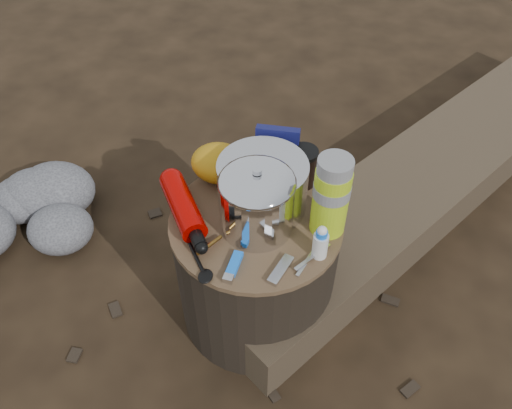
% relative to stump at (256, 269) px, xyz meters
% --- Properties ---
extents(ground, '(60.00, 60.00, 0.00)m').
position_rel_stump_xyz_m(ground, '(0.00, 0.00, -0.21)').
color(ground, black).
rests_on(ground, ground).
extents(stump, '(0.46, 0.46, 0.42)m').
position_rel_stump_xyz_m(stump, '(0.00, 0.00, 0.00)').
color(stump, black).
rests_on(stump, ground).
extents(log_main, '(1.53, 1.92, 0.18)m').
position_rel_stump_xyz_m(log_main, '(0.56, 0.68, -0.12)').
color(log_main, '#403325').
rests_on(log_main, ground).
extents(log_small, '(0.88, 1.00, 0.09)m').
position_rel_stump_xyz_m(log_small, '(0.52, 0.71, -0.16)').
color(log_small, '#403325').
rests_on(log_small, ground).
extents(foil_windscreen, '(0.24, 0.24, 0.14)m').
position_rel_stump_xyz_m(foil_windscreen, '(0.01, 0.06, 0.28)').
color(foil_windscreen, silver).
rests_on(foil_windscreen, stump).
extents(camping_pot, '(0.19, 0.19, 0.19)m').
position_rel_stump_xyz_m(camping_pot, '(0.01, -0.02, 0.30)').
color(camping_pot, silver).
rests_on(camping_pot, stump).
extents(fuel_bottle, '(0.21, 0.27, 0.07)m').
position_rel_stump_xyz_m(fuel_bottle, '(-0.19, -0.02, 0.24)').
color(fuel_bottle, '#AB0300').
rests_on(fuel_bottle, stump).
extents(thermos, '(0.09, 0.09, 0.23)m').
position_rel_stump_xyz_m(thermos, '(0.18, 0.01, 0.32)').
color(thermos, '#B0D41A').
rests_on(thermos, stump).
extents(travel_mug, '(0.08, 0.08, 0.11)m').
position_rel_stump_xyz_m(travel_mug, '(0.10, 0.17, 0.27)').
color(travel_mug, black).
rests_on(travel_mug, stump).
extents(stuff_sack, '(0.16, 0.13, 0.11)m').
position_rel_stump_xyz_m(stuff_sack, '(-0.13, 0.14, 0.26)').
color(stuff_sack, '#B88010').
rests_on(stuff_sack, stump).
extents(food_pouch, '(0.12, 0.03, 0.15)m').
position_rel_stump_xyz_m(food_pouch, '(0.02, 0.19, 0.29)').
color(food_pouch, '#0F1148').
rests_on(food_pouch, stump).
extents(lighter, '(0.03, 0.09, 0.02)m').
position_rel_stump_xyz_m(lighter, '(-0.02, -0.16, 0.22)').
color(lighter, '#1970F4').
rests_on(lighter, stump).
extents(multitool, '(0.05, 0.10, 0.01)m').
position_rel_stump_xyz_m(multitool, '(0.09, -0.15, 0.22)').
color(multitool, '#BBBBC0').
rests_on(multitool, stump).
extents(pot_grabber, '(0.08, 0.12, 0.01)m').
position_rel_stump_xyz_m(pot_grabber, '(0.15, -0.10, 0.22)').
color(pot_grabber, '#BBBBC0').
rests_on(pot_grabber, stump).
extents(spork, '(0.11, 0.13, 0.01)m').
position_rel_stump_xyz_m(spork, '(-0.12, -0.15, 0.22)').
color(spork, black).
rests_on(spork, stump).
extents(squeeze_bottle, '(0.04, 0.04, 0.09)m').
position_rel_stump_xyz_m(squeeze_bottle, '(0.18, -0.08, 0.26)').
color(squeeze_bottle, white).
rests_on(squeeze_bottle, stump).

